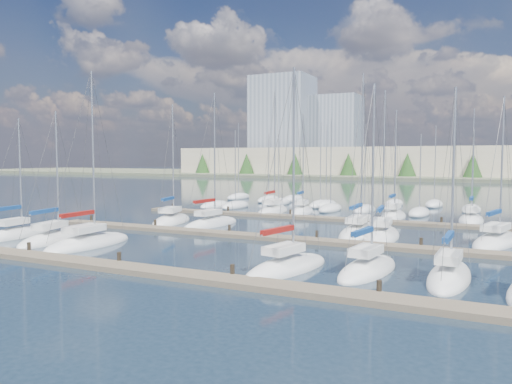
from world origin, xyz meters
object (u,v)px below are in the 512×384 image
at_px(sailboat_n, 273,211).
at_px(sailboat_l, 382,235).
at_px(sailboat_b, 54,239).
at_px(sailboat_c, 89,243).
at_px(sailboat_d, 287,267).
at_px(sailboat_i, 211,224).
at_px(sailboat_o, 302,212).
at_px(sailboat_k, 359,232).
at_px(sailboat_h, 172,221).
at_px(sailboat_m, 497,241).
at_px(sailboat_e, 368,269).
at_px(sailboat_a, 17,235).
at_px(sailboat_f, 449,277).
at_px(sailboat_q, 471,220).
at_px(sailboat_p, 393,216).

bearing_deg(sailboat_n, sailboat_l, -45.69).
distance_m(sailboat_b, sailboat_c, 3.91).
xyz_separation_m(sailboat_n, sailboat_d, (13.53, -28.00, -0.01)).
xyz_separation_m(sailboat_i, sailboat_o, (4.03, 14.31, -0.00)).
bearing_deg(sailboat_c, sailboat_k, 39.42).
bearing_deg(sailboat_h, sailboat_o, 41.56).
bearing_deg(sailboat_k, sailboat_m, -3.50).
xyz_separation_m(sailboat_e, sailboat_b, (-25.14, -0.25, -0.01)).
bearing_deg(sailboat_e, sailboat_d, -153.78).
distance_m(sailboat_e, sailboat_a, 29.62).
distance_m(sailboat_h, sailboat_d, 24.31).
height_order(sailboat_k, sailboat_i, sailboat_k).
bearing_deg(sailboat_n, sailboat_h, -119.37).
height_order(sailboat_i, sailboat_l, sailboat_i).
height_order(sailboat_f, sailboat_l, sailboat_l).
xyz_separation_m(sailboat_o, sailboat_q, (18.70, 0.19, -0.02)).
distance_m(sailboat_e, sailboat_n, 31.96).
bearing_deg(sailboat_o, sailboat_a, -127.15).
bearing_deg(sailboat_h, sailboat_e, -45.07).
height_order(sailboat_m, sailboat_d, sailboat_d).
xyz_separation_m(sailboat_k, sailboat_l, (2.21, -1.14, -0.01)).
bearing_deg(sailboat_a, sailboat_c, -8.34).
xyz_separation_m(sailboat_h, sailboat_p, (19.82, 13.90, 0.01)).
xyz_separation_m(sailboat_n, sailboat_q, (22.13, 1.05, -0.02)).
bearing_deg(sailboat_m, sailboat_a, -144.69).
xyz_separation_m(sailboat_a, sailboat_c, (8.40, -0.33, -0.01)).
xyz_separation_m(sailboat_k, sailboat_i, (-14.31, -1.39, 0.01)).
relative_size(sailboat_e, sailboat_i, 0.86).
distance_m(sailboat_f, sailboat_d, 9.02).
bearing_deg(sailboat_n, sailboat_k, -47.36).
distance_m(sailboat_k, sailboat_n, 18.26).
bearing_deg(sailboat_q, sailboat_l, -114.17).
relative_size(sailboat_n, sailboat_q, 1.50).
bearing_deg(sailboat_p, sailboat_a, -134.38).
xyz_separation_m(sailboat_i, sailboat_f, (22.96, -12.78, -0.01)).
relative_size(sailboat_e, sailboat_q, 1.13).
bearing_deg(sailboat_f, sailboat_m, 81.83).
distance_m(sailboat_e, sailboat_l, 13.40).
height_order(sailboat_e, sailboat_q, sailboat_e).
bearing_deg(sailboat_p, sailboat_o, 179.15).
xyz_separation_m(sailboat_m, sailboat_b, (-31.81, -14.38, -0.00)).
height_order(sailboat_m, sailboat_b, sailboat_m).
relative_size(sailboat_m, sailboat_n, 0.79).
relative_size(sailboat_m, sailboat_h, 0.94).
bearing_deg(sailboat_b, sailboat_e, -10.34).
bearing_deg(sailboat_f, sailboat_n, 131.50).
relative_size(sailboat_f, sailboat_b, 1.01).
distance_m(sailboat_h, sailboat_b, 13.80).
bearing_deg(sailboat_l, sailboat_a, -160.21).
relative_size(sailboat_m, sailboat_f, 1.08).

